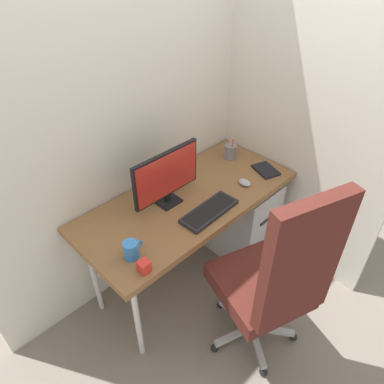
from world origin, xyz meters
TOP-DOWN VIEW (x-y plane):
  - ground_plane at (0.00, 0.00)m, footprint 8.00×8.00m
  - wall_back at (0.00, 0.35)m, footprint 2.41×0.04m
  - wall_side_right at (0.76, -0.13)m, footprint 0.04×1.60m
  - desk at (0.00, 0.00)m, footprint 1.45×0.65m
  - office_chair at (-0.08, -0.72)m, footprint 0.59×0.63m
  - filing_cabinet at (0.49, -0.02)m, footprint 0.37×0.57m
  - monitor at (-0.12, 0.06)m, footprint 0.48×0.11m
  - keyboard at (-0.01, -0.19)m, footprint 0.39×0.16m
  - mouse at (0.36, -0.16)m, footprint 0.07×0.09m
  - pen_holder at (0.54, 0.13)m, footprint 0.09×0.09m
  - notebook at (0.59, -0.16)m, footprint 0.18×0.21m
  - coffee_mug at (-0.55, -0.14)m, footprint 0.11×0.08m
  - desk_clamp_accessory at (-0.57, -0.26)m, footprint 0.05×0.05m

SIDE VIEW (x-z plane):
  - ground_plane at x=0.00m, z-range 0.00..0.00m
  - filing_cabinet at x=0.49m, z-range 0.00..0.65m
  - office_chair at x=-0.08m, z-range 0.02..1.30m
  - desk at x=0.00m, z-range 0.32..1.07m
  - notebook at x=0.59m, z-range 0.75..0.76m
  - keyboard at x=-0.01m, z-range 0.75..0.77m
  - mouse at x=0.36m, z-range 0.75..0.78m
  - desk_clamp_accessory at x=-0.57m, z-range 0.75..0.81m
  - coffee_mug at x=-0.55m, z-range 0.75..0.85m
  - pen_holder at x=0.54m, z-range 0.71..0.89m
  - monitor at x=-0.12m, z-range 0.77..1.12m
  - wall_back at x=0.00m, z-range 0.00..2.80m
  - wall_side_right at x=0.76m, z-range 0.00..2.80m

